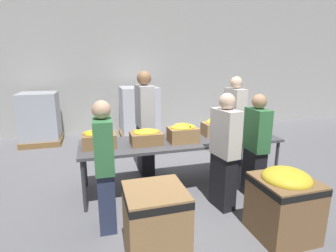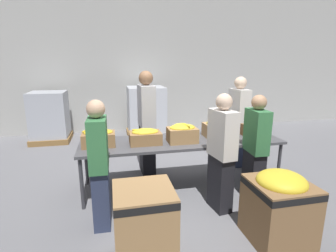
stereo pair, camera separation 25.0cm
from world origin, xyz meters
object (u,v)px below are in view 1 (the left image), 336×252
object	(u,v)px
donation_bin_1	(284,201)
pallet_stack_0	(139,113)
volunteer_3	(105,168)
volunteer_4	(234,121)
volunteer_2	(256,148)
donation_bin_0	(156,224)
volunteer_0	(145,124)
pallet_stack_1	(40,119)
sorting_table	(182,143)
banana_box_4	(253,127)
banana_box_3	(218,127)
banana_box_2	(183,133)
volunteer_1	(224,153)
banana_box_1	(146,137)
banana_box_0	(99,139)

from	to	relation	value
donation_bin_1	pallet_stack_0	world-z (taller)	pallet_stack_0
volunteer_3	volunteer_4	world-z (taller)	volunteer_4
volunteer_2	donation_bin_0	size ratio (longest dim) A/B	1.95
volunteer_0	donation_bin_0	size ratio (longest dim) A/B	2.32
donation_bin_0	pallet_stack_1	size ratio (longest dim) A/B	0.63
sorting_table	banana_box_4	distance (m)	1.23
banana_box_3	pallet_stack_0	world-z (taller)	pallet_stack_0
volunteer_0	volunteer_2	distance (m)	1.85
donation_bin_1	pallet_stack_1	xyz separation A→B (m)	(-3.20, 4.57, 0.18)
volunteer_3	pallet_stack_0	bearing A→B (deg)	-14.17
banana_box_2	volunteer_4	xyz separation A→B (m)	(1.29, 0.75, -0.07)
volunteer_3	volunteer_1	bearing A→B (deg)	-86.98
banana_box_3	pallet_stack_0	size ratio (longest dim) A/B	0.38
banana_box_1	volunteer_2	xyz separation A→B (m)	(1.45, -0.56, -0.12)
donation_bin_0	pallet_stack_1	world-z (taller)	pallet_stack_1
volunteer_3	volunteer_4	bearing A→B (deg)	-58.14
banana_box_4	volunteer_1	bearing A→B (deg)	-141.03
sorting_table	volunteer_0	distance (m)	0.81
banana_box_0	banana_box_3	distance (m)	1.88
banana_box_1	pallet_stack_0	distance (m)	3.12
banana_box_0	donation_bin_0	world-z (taller)	banana_box_0
banana_box_1	volunteer_2	size ratio (longest dim) A/B	0.30
volunteer_0	banana_box_3	bearing A→B (deg)	60.45
banana_box_0	volunteer_0	distance (m)	1.03
volunteer_0	donation_bin_0	xyz separation A→B (m)	(-0.33, -2.15, -0.47)
volunteer_2	sorting_table	bearing A→B (deg)	58.41
volunteer_1	donation_bin_1	world-z (taller)	volunteer_1
banana_box_1	volunteer_2	distance (m)	1.56
banana_box_1	banana_box_2	xyz separation A→B (m)	(0.55, -0.04, 0.03)
banana_box_3	volunteer_1	size ratio (longest dim) A/B	0.32
sorting_table	volunteer_2	world-z (taller)	volunteer_2
banana_box_0	pallet_stack_1	distance (m)	3.37
banana_box_0	donation_bin_1	size ratio (longest dim) A/B	0.57
volunteer_1	donation_bin_0	xyz separation A→B (m)	(-1.10, -0.74, -0.36)
sorting_table	volunteer_1	xyz separation A→B (m)	(0.32, -0.75, 0.06)
banana_box_1	pallet_stack_0	bearing A→B (deg)	81.93
sorting_table	pallet_stack_0	distance (m)	3.03
banana_box_1	sorting_table	bearing A→B (deg)	5.50
banana_box_2	volunteer_0	size ratio (longest dim) A/B	0.24
banana_box_4	volunteer_4	bearing A→B (deg)	85.88
banana_box_1	pallet_stack_0	size ratio (longest dim) A/B	0.35
pallet_stack_0	banana_box_2	bearing A→B (deg)	-87.93
banana_box_1	donation_bin_1	world-z (taller)	banana_box_1
banana_box_3	donation_bin_1	size ratio (longest dim) A/B	0.62
volunteer_2	pallet_stack_1	distance (m)	5.02
volunteer_3	donation_bin_1	size ratio (longest dim) A/B	1.90
volunteer_3	banana_box_4	bearing A→B (deg)	-70.96
volunteer_3	donation_bin_0	xyz separation A→B (m)	(0.42, -0.70, -0.34)
volunteer_0	pallet_stack_0	xyz separation A→B (m)	(0.31, 2.36, -0.24)
pallet_stack_0	volunteer_0	bearing A→B (deg)	-97.53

